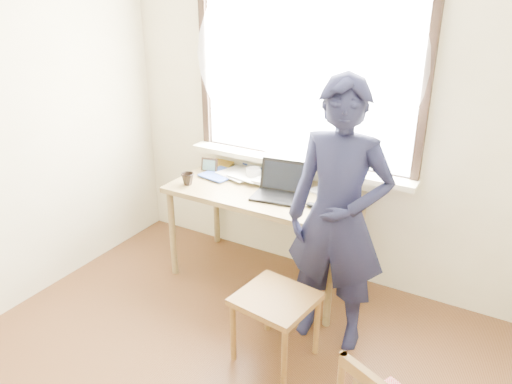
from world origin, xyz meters
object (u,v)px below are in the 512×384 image
Objects in this scene: work_chair at (276,306)px; mug_dark at (188,179)px; laptop at (280,188)px; desk at (265,200)px; person at (338,218)px; mug_white at (254,174)px.

mug_dark is at bearing 152.36° from work_chair.
desk is at bearing 168.64° from laptop.
laptop is 0.93m from work_chair.
mug_dark is 0.20× the size of work_chair.
person is (0.59, -0.36, 0.05)m from laptop.
desk reaches higher than work_chair.
mug_white is at bearing 142.12° from desk.
mug_white is 0.25× the size of work_chair.
person is at bearing -27.80° from desk.
person reaches higher than mug_white.
laptop is at bearing 144.03° from person.
laptop reaches higher than desk.
laptop is 3.20× the size of mug_white.
mug_white is at bearing 152.37° from laptop.
laptop is at bearing -11.36° from desk.
desk is 3.67× the size of laptop.
desk is at bearing 123.36° from work_chair.
desk is 0.20m from laptop.
work_chair is (0.50, -0.77, -0.31)m from desk.
mug_dark is 1.29m from work_chair.
person is (1.30, -0.18, 0.06)m from mug_dark.
laptop is 0.74m from mug_dark.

